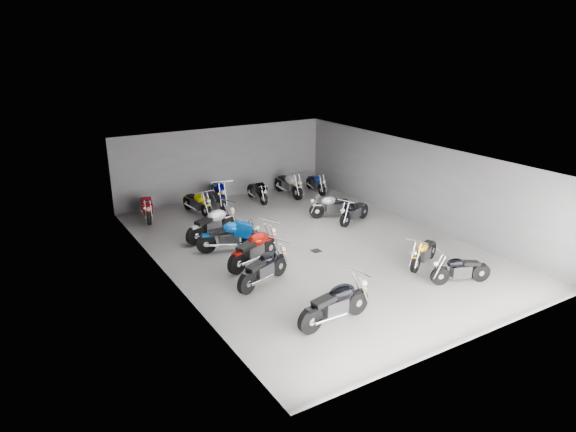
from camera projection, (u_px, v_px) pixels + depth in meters
name	position (u px, v px, depth m)	size (l,w,h in m)	color
ground	(308.00, 246.00, 18.01)	(14.00, 14.00, 0.00)	gray
wall_back	(224.00, 163.00, 23.15)	(10.00, 0.10, 3.20)	slate
wall_left	(167.00, 229.00, 15.04)	(0.10, 14.00, 3.20)	slate
wall_right	(416.00, 183.00, 19.93)	(0.10, 14.00, 3.20)	slate
ceiling	(309.00, 156.00, 16.96)	(10.00, 14.00, 0.04)	black
drain_grate	(316.00, 251.00, 17.60)	(0.32, 0.32, 0.01)	black
motorcycle_left_a	(336.00, 304.00, 12.98)	(2.27, 0.50, 1.00)	black
motorcycle_left_c	(264.00, 268.00, 15.08)	(2.05, 0.94, 0.95)	black
motorcycle_left_d	(254.00, 249.00, 16.36)	(2.19, 1.03, 1.02)	black
motorcycle_left_e	(230.00, 236.00, 17.46)	(2.16, 0.82, 0.98)	black
motorcycle_left_f	(212.00, 224.00, 18.55)	(2.23, 0.86, 1.01)	black
motorcycle_right_a	(460.00, 269.00, 15.16)	(1.79, 0.78, 0.82)	black
motorcycle_right_b	(424.00, 252.00, 16.35)	(1.81, 0.87, 0.84)	black
motorcycle_right_e	(354.00, 211.00, 20.18)	(1.85, 0.79, 0.85)	black
motorcycle_right_f	(333.00, 206.00, 20.80)	(1.94, 0.80, 0.88)	black
motorcycle_back_a	(146.00, 207.00, 20.56)	(0.54, 2.09, 0.92)	black
motorcycle_back_b	(197.00, 203.00, 21.18)	(0.54, 2.05, 0.90)	black
motorcycle_back_c	(219.00, 193.00, 22.18)	(0.73, 2.38, 1.06)	black
motorcycle_back_d	(257.00, 191.00, 22.85)	(0.39, 1.91, 0.84)	black
motorcycle_back_e	(289.00, 184.00, 23.63)	(0.44, 2.29, 1.01)	black
motorcycle_back_f	(316.00, 183.00, 24.19)	(0.47, 1.90, 0.84)	black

